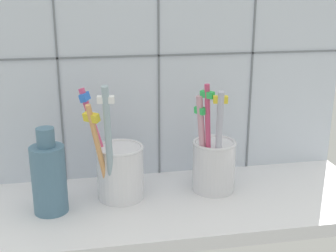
# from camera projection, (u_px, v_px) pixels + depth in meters

# --- Properties ---
(counter_slab) EXTENTS (0.64, 0.22, 0.02)m
(counter_slab) POSITION_uv_depth(u_px,v_px,m) (171.00, 207.00, 0.69)
(counter_slab) COLOR silver
(counter_slab) RESTS_ON ground
(tile_wall_back) EXTENTS (0.64, 0.02, 0.45)m
(tile_wall_back) POSITION_uv_depth(u_px,v_px,m) (158.00, 55.00, 0.73)
(tile_wall_back) COLOR silver
(tile_wall_back) RESTS_ON ground
(toothbrush_cup_left) EXTENTS (0.09, 0.09, 0.19)m
(toothbrush_cup_left) POSITION_uv_depth(u_px,v_px,m) (119.00, 168.00, 0.68)
(toothbrush_cup_left) COLOR silver
(toothbrush_cup_left) RESTS_ON counter_slab
(toothbrush_cup_right) EXTENTS (0.07, 0.08, 0.18)m
(toothbrush_cup_right) POSITION_uv_depth(u_px,v_px,m) (213.00, 162.00, 0.71)
(toothbrush_cup_right) COLOR silver
(toothbrush_cup_right) RESTS_ON counter_slab
(ceramic_vase) EXTENTS (0.05, 0.05, 0.13)m
(ceramic_vase) POSITION_uv_depth(u_px,v_px,m) (49.00, 176.00, 0.64)
(ceramic_vase) COLOR slate
(ceramic_vase) RESTS_ON counter_slab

